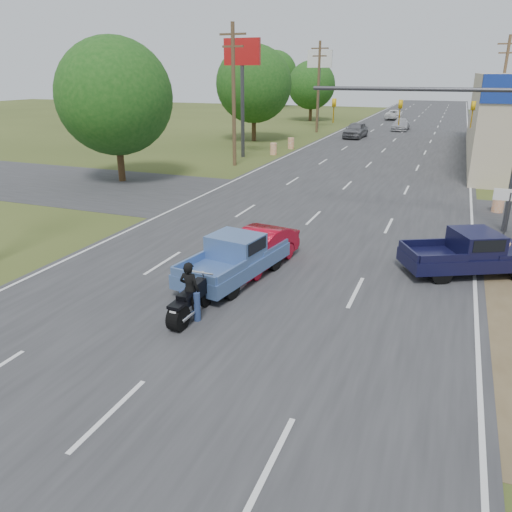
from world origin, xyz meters
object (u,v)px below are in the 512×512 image
at_px(rider, 190,293).
at_px(distant_car_grey, 356,130).
at_px(red_convertible, 258,249).
at_px(navy_pickup, 475,253).
at_px(distant_car_white, 394,115).
at_px(distant_car_silver, 401,125).
at_px(blue_pickup, 236,256).
at_px(motorcycle, 189,304).

distance_m(rider, distant_car_grey, 44.04).
bearing_deg(red_convertible, distant_car_grey, 104.56).
relative_size(navy_pickup, distant_car_white, 0.98).
bearing_deg(distant_car_silver, distant_car_grey, -110.74).
relative_size(blue_pickup, distant_car_grey, 1.02).
xyz_separation_m(red_convertible, blue_pickup, (-0.29, -1.29, 0.12)).
bearing_deg(rider, distant_car_grey, -83.59).
bearing_deg(navy_pickup, red_convertible, -101.08).
relative_size(red_convertible, navy_pickup, 0.82).
bearing_deg(rider, distant_car_white, -86.21).
bearing_deg(navy_pickup, distant_car_grey, 169.41).
relative_size(rider, blue_pickup, 0.34).
bearing_deg(navy_pickup, distant_car_white, 161.96).
relative_size(distant_car_grey, distant_car_silver, 1.03).
distance_m(blue_pickup, navy_pickup, 8.32).
height_order(motorcycle, rider, rider).
distance_m(motorcycle, blue_pickup, 3.39).
distance_m(blue_pickup, distant_car_silver, 49.97).
xyz_separation_m(red_convertible, distant_car_silver, (-0.27, 48.69, 0.01)).
height_order(navy_pickup, distant_car_white, navy_pickup).
distance_m(navy_pickup, distant_car_grey, 38.81).
height_order(red_convertible, navy_pickup, navy_pickup).
relative_size(navy_pickup, distant_car_grey, 1.03).
bearing_deg(blue_pickup, navy_pickup, 33.43).
height_order(blue_pickup, distant_car_white, blue_pickup).
xyz_separation_m(distant_car_silver, distant_car_white, (-2.63, 14.68, 0.02)).
relative_size(motorcycle, distant_car_grey, 0.48).
xyz_separation_m(motorcycle, distant_car_grey, (-3.71, 43.95, 0.30)).
distance_m(red_convertible, navy_pickup, 7.60).
xyz_separation_m(rider, blue_pickup, (-0.01, 3.31, -0.04)).
bearing_deg(blue_pickup, rider, -80.77).
bearing_deg(blue_pickup, distant_car_grey, 104.27).
distance_m(rider, navy_pickup, 10.14).
bearing_deg(rider, red_convertible, -91.89).
height_order(rider, navy_pickup, rider).
bearing_deg(rider, motorcycle, 90.00).
xyz_separation_m(motorcycle, navy_pickup, (7.57, 6.82, 0.26)).
relative_size(blue_pickup, navy_pickup, 0.99).
bearing_deg(motorcycle, navy_pickup, 43.56).
distance_m(blue_pickup, distant_car_white, 64.70).
bearing_deg(rider, blue_pickup, -88.25).
bearing_deg(distant_car_white, motorcycle, 88.68).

